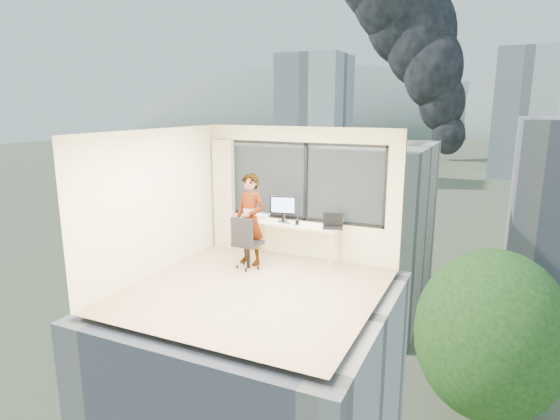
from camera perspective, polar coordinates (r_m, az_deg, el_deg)
The scene contains 24 objects.
floor at distance 7.92m, azimuth -3.09°, elevation -9.59°, with size 4.00×4.00×0.01m, color beige.
ceiling at distance 7.35m, azimuth -3.34°, elevation 9.53°, with size 4.00×4.00×0.01m, color white.
wall_front at distance 5.90m, azimuth -12.41°, elevation -4.37°, with size 4.00×0.01×2.60m, color #F9F3C0.
wall_left at distance 8.63m, azimuth -15.00°, elevation 0.88°, with size 0.01×4.00×2.60m, color #F9F3C0.
wall_right at distance 6.84m, azimuth 11.75°, elevation -1.98°, with size 0.01×4.00×2.60m, color #F9F3C0.
window_wall at distance 9.25m, azimuth 2.90°, elevation 3.47°, with size 3.30×0.16×1.55m, color black, non-canonical shape.
curtain at distance 10.00m, azimuth -6.83°, elevation 1.91°, with size 0.45×0.14×2.30m, color beige.
desk at distance 9.21m, azimuth 1.73°, elevation -3.89°, with size 1.80×0.60×0.75m, color beige.
chair at distance 8.74m, azimuth -3.93°, elevation -3.87°, with size 0.53×0.53×1.03m, color black, non-canonical shape.
person at distance 8.90m, azimuth -3.65°, elevation -1.16°, with size 0.64×0.42×1.75m, color #2D2D33.
monitor at distance 9.20m, azimuth 0.36°, elevation 0.18°, with size 0.52×0.11×0.52m, color black, non-canonical shape.
game_console at distance 9.63m, azimuth -2.12°, elevation -0.66°, with size 0.27×0.23×0.07m, color white.
laptop at distance 8.78m, azimuth 6.47°, elevation -1.45°, with size 0.37×0.39×0.24m, color black, non-canonical shape.
cellphone at distance 9.09m, azimuth 0.91°, elevation -1.62°, with size 0.10×0.05×0.01m, color black.
pen_cup at distance 9.01m, azimuth 2.11°, elevation -1.48°, with size 0.08×0.08×0.09m, color black.
handbag at distance 9.02m, azimuth 6.98°, elevation -1.16°, with size 0.28×0.14×0.22m, color #0D4E3D.
exterior_ground at distance 127.65m, azimuth 23.20°, elevation 3.98°, with size 400.00×400.00×0.04m, color #515B3D.
near_bldg_a at distance 39.81m, azimuth 5.86°, elevation -1.96°, with size 16.00×12.00×14.00m, color beige.
far_tower_a at distance 108.55m, azimuth 4.24°, elevation 11.03°, with size 14.00×14.00×28.00m, color silver.
far_tower_b at distance 126.56m, azimuth 27.46°, elevation 10.36°, with size 13.00×13.00×30.00m, color silver.
far_tower_d at distance 168.95m, azimuth 2.90°, elevation 10.60°, with size 16.00×14.00×22.00m, color silver.
hill_a at distance 349.44m, azimuth 4.27°, elevation 9.83°, with size 288.00×216.00×90.00m, color slate.
tree_a at distance 36.85m, azimuth -8.92°, elevation -8.16°, with size 7.00×7.00×8.00m, color #1B4D19, non-canonical shape.
tree_b at distance 27.48m, azimuth 24.07°, elevation -15.59°, with size 7.60×7.60×9.00m, color #1B4D19, non-canonical shape.
Camera 1 is at (3.47, -6.46, 3.00)m, focal length 29.97 mm.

